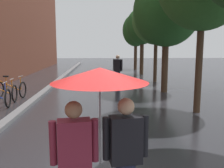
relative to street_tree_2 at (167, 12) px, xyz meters
name	(u,v)px	position (x,y,z in m)	size (l,w,h in m)	color
kerb_strip	(49,87)	(-5.78, 1.19, -3.73)	(0.30, 36.00, 0.12)	slate
street_tree_2	(167,12)	(0.00, 0.00, 0.00)	(3.10, 3.10, 5.45)	#473323
street_tree_3	(156,20)	(0.25, 3.46, -0.05)	(2.93, 2.93, 5.25)	#473323
street_tree_4	(142,27)	(0.00, 7.36, -0.18)	(2.42, 2.42, 5.01)	#473323
street_tree_5	(136,30)	(0.04, 11.44, -0.24)	(2.43, 2.43, 5.05)	#473323
parked_bicycle_4	(1,93)	(-7.00, -2.00, -3.42)	(1.12, 0.76, 0.96)	black
parked_bicycle_5	(11,89)	(-6.93, -1.08, -3.42)	(1.14, 0.80, 0.96)	black
couple_under_umbrella	(100,120)	(-2.99, -9.03, -2.42)	(1.21, 1.17, 2.01)	#2D2D33
pedestrian_walking_midground	(118,71)	(-2.17, 1.50, -2.90)	(0.50, 0.41, 1.73)	#1E233D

